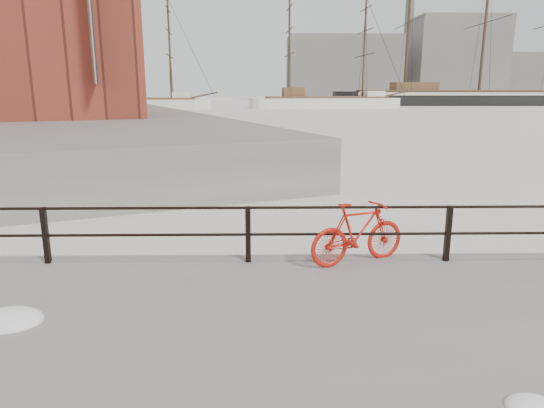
% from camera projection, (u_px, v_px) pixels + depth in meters
% --- Properties ---
extents(ground, '(400.00, 400.00, 0.00)m').
position_uv_depth(ground, '(441.00, 276.00, 8.82)').
color(ground, white).
rests_on(ground, ground).
extents(far_quay, '(78.44, 148.07, 1.80)m').
position_uv_depth(far_quay, '(35.00, 104.00, 77.96)').
color(far_quay, gray).
rests_on(far_quay, ground).
extents(guardrail, '(28.00, 0.10, 1.00)m').
position_uv_depth(guardrail, '(448.00, 234.00, 8.48)').
color(guardrail, black).
rests_on(guardrail, promenade).
extents(bicycle, '(1.79, 0.94, 1.10)m').
position_uv_depth(bicycle, '(358.00, 233.00, 8.34)').
color(bicycle, red).
rests_on(bicycle, promenade).
extents(barque_black, '(66.27, 22.48, 36.92)m').
position_uv_depth(barque_black, '(477.00, 105.00, 98.17)').
color(barque_black, black).
rests_on(barque_black, ground).
extents(schooner_mid, '(29.07, 14.13, 20.36)m').
position_uv_depth(schooner_mid, '(326.00, 108.00, 83.68)').
color(schooner_mid, silver).
rests_on(schooner_mid, ground).
extents(schooner_left, '(26.79, 14.02, 19.48)m').
position_uv_depth(schooner_left, '(136.00, 109.00, 79.89)').
color(schooner_left, silver).
rests_on(schooner_left, ground).
extents(apartment_cream, '(24.16, 21.40, 21.20)m').
position_uv_depth(apartment_cream, '(6.00, 20.00, 65.58)').
color(apartment_cream, beige).
rests_on(apartment_cream, far_quay).
extents(apartment_grey, '(26.02, 22.15, 23.20)m').
position_uv_depth(apartment_grey, '(18.00, 29.00, 85.04)').
color(apartment_grey, '#A5A5A0').
rests_on(apartment_grey, far_quay).
extents(apartment_brick, '(27.87, 22.90, 21.20)m').
position_uv_depth(apartment_brick, '(27.00, 46.00, 105.87)').
color(apartment_brick, brown).
rests_on(apartment_brick, far_quay).
extents(industrial_west, '(32.00, 18.00, 18.00)m').
position_uv_depth(industrial_west, '(342.00, 69.00, 143.20)').
color(industrial_west, gray).
rests_on(industrial_west, ground).
extents(industrial_mid, '(26.00, 20.00, 24.00)m').
position_uv_depth(industrial_mid, '(454.00, 59.00, 147.95)').
color(industrial_mid, gray).
rests_on(industrial_mid, ground).
extents(industrial_east, '(20.00, 16.00, 14.00)m').
position_uv_depth(industrial_east, '(518.00, 77.00, 154.36)').
color(industrial_east, gray).
rests_on(industrial_east, ground).
extents(smokestack, '(2.80, 2.80, 44.00)m').
position_uv_depth(smokestack, '(409.00, 27.00, 150.27)').
color(smokestack, gray).
rests_on(smokestack, ground).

